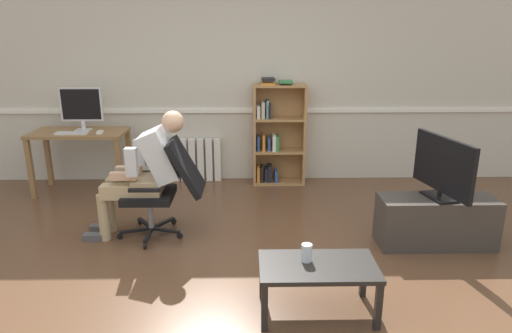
{
  "coord_description": "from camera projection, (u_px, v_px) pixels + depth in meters",
  "views": [
    {
      "loc": [
        0.07,
        -3.18,
        1.93
      ],
      "look_at": [
        0.15,
        0.85,
        0.7
      ],
      "focal_mm": 31.78,
      "sensor_mm": 36.0,
      "label": 1
    }
  ],
  "objects": [
    {
      "name": "back_wall",
      "position": [
        241.0,
        77.0,
        5.74
      ],
      "size": [
        12.0,
        0.13,
        2.7
      ],
      "color": "beige",
      "rests_on": "ground_plane"
    },
    {
      "name": "radiator",
      "position": [
        188.0,
        160.0,
        5.94
      ],
      "size": [
        0.86,
        0.08,
        0.56
      ],
      "color": "white",
      "rests_on": "ground_plane"
    },
    {
      "name": "computer_mouse",
      "position": [
        100.0,
        132.0,
        5.29
      ],
      "size": [
        0.06,
        0.1,
        0.03
      ],
      "primitive_type": "cube",
      "color": "white",
      "rests_on": "computer_desk"
    },
    {
      "name": "tv_screen",
      "position": [
        443.0,
        167.0,
        4.01
      ],
      "size": [
        0.27,
        0.79,
        0.56
      ],
      "rotation": [
        0.0,
        0.0,
        1.8
      ],
      "color": "black",
      "rests_on": "tv_stand"
    },
    {
      "name": "coffee_table",
      "position": [
        318.0,
        271.0,
        3.13
      ],
      "size": [
        0.81,
        0.46,
        0.38
      ],
      "color": "black",
      "rests_on": "ground_plane"
    },
    {
      "name": "keyboard",
      "position": [
        72.0,
        133.0,
        5.27
      ],
      "size": [
        0.37,
        0.12,
        0.02
      ],
      "primitive_type": "cube",
      "color": "silver",
      "rests_on": "computer_desk"
    },
    {
      "name": "computer_desk",
      "position": [
        80.0,
        141.0,
        5.44
      ],
      "size": [
        1.11,
        0.57,
        0.76
      ],
      "color": "olive",
      "rests_on": "ground_plane"
    },
    {
      "name": "imac_monitor",
      "position": [
        81.0,
        106.0,
        5.39
      ],
      "size": [
        0.49,
        0.14,
        0.51
      ],
      "color": "silver",
      "rests_on": "computer_desk"
    },
    {
      "name": "drinking_glass",
      "position": [
        307.0,
        253.0,
        3.14
      ],
      "size": [
        0.08,
        0.08,
        0.13
      ],
      "primitive_type": "cylinder",
      "color": "silver",
      "rests_on": "coffee_table"
    },
    {
      "name": "office_chair",
      "position": [
        166.0,
        184.0,
        4.28
      ],
      "size": [
        0.84,
        0.61,
        0.95
      ],
      "rotation": [
        0.0,
        0.0,
        -1.58
      ],
      "color": "black",
      "rests_on": "ground_plane"
    },
    {
      "name": "tv_stand",
      "position": [
        436.0,
        221.0,
        4.16
      ],
      "size": [
        1.05,
        0.37,
        0.46
      ],
      "color": "#3D3833",
      "rests_on": "ground_plane"
    },
    {
      "name": "bookshelf",
      "position": [
        276.0,
        135.0,
        5.77
      ],
      "size": [
        0.66,
        0.29,
        1.35
      ],
      "color": "#AD7F4C",
      "rests_on": "ground_plane"
    },
    {
      "name": "person_seated",
      "position": [
        144.0,
        171.0,
        4.24
      ],
      "size": [
        0.99,
        0.4,
        1.22
      ],
      "rotation": [
        0.0,
        0.0,
        -1.58
      ],
      "color": "tan",
      "rests_on": "ground_plane"
    },
    {
      "name": "ground_plane",
      "position": [
        239.0,
        282.0,
        3.6
      ],
      "size": [
        18.0,
        18.0,
        0.0
      ],
      "primitive_type": "plane",
      "color": "brown"
    }
  ]
}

